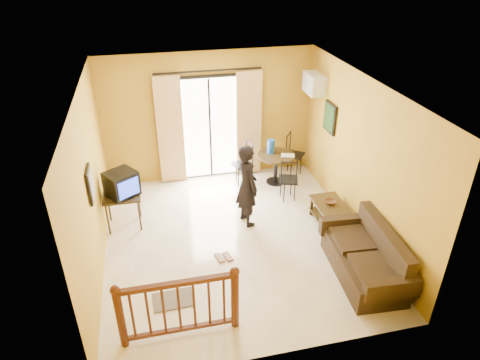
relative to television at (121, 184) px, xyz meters
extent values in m
plane|color=beige|center=(1.87, -0.90, -0.90)|extent=(5.00, 5.00, 0.00)
plane|color=white|center=(1.87, -0.90, 1.90)|extent=(5.00, 5.00, 0.00)
plane|color=#B78C23|center=(1.87, 1.60, 0.50)|extent=(4.50, 0.00, 4.50)
plane|color=#B78C23|center=(1.87, -3.40, 0.50)|extent=(4.50, 0.00, 4.50)
plane|color=#B78C23|center=(-0.38, -0.90, 0.50)|extent=(0.00, 5.00, 5.00)
plane|color=#B78C23|center=(4.12, -0.90, 0.50)|extent=(0.00, 5.00, 5.00)
cube|color=black|center=(1.87, 1.59, 0.25)|extent=(1.34, 0.03, 2.34)
cube|color=white|center=(1.87, 1.55, 0.25)|extent=(1.20, 0.04, 2.20)
cube|color=black|center=(1.87, 1.53, 0.25)|extent=(0.04, 0.02, 2.20)
cube|color=#F4F0B8|center=(1.02, 1.50, 0.30)|extent=(0.55, 0.08, 2.35)
cube|color=#F4F0B8|center=(2.72, 1.50, 0.30)|extent=(0.55, 0.08, 2.35)
cylinder|color=black|center=(1.87, 1.50, 1.52)|extent=(2.20, 0.04, 0.04)
cube|color=black|center=(-0.03, 0.00, -0.25)|extent=(0.67, 0.56, 0.04)
cylinder|color=black|center=(-0.31, -0.22, -0.57)|extent=(0.04, 0.04, 0.65)
cylinder|color=black|center=(0.25, -0.22, -0.57)|extent=(0.04, 0.04, 0.65)
cylinder|color=black|center=(-0.31, 0.23, -0.57)|extent=(0.04, 0.04, 0.65)
cylinder|color=black|center=(0.25, 0.23, -0.57)|extent=(0.04, 0.04, 0.65)
cube|color=black|center=(0.00, 0.00, 0.00)|extent=(0.68, 0.66, 0.46)
cube|color=blue|center=(0.13, -0.19, 0.00)|extent=(0.35, 0.24, 0.33)
cube|color=black|center=(-0.35, -1.10, 0.65)|extent=(0.04, 0.42, 0.52)
cube|color=#5B534E|center=(-0.33, -1.10, 0.65)|extent=(0.01, 0.34, 0.44)
cylinder|color=black|center=(3.19, 0.95, -0.24)|extent=(0.81, 0.81, 0.04)
cylinder|color=black|center=(3.19, 0.95, -0.57)|extent=(0.08, 0.08, 0.65)
cylinder|color=black|center=(3.19, 0.95, -0.88)|extent=(0.39, 0.39, 0.03)
cylinder|color=#134DB5|center=(3.10, 1.07, -0.07)|extent=(0.16, 0.16, 0.30)
cube|color=white|center=(3.42, 0.85, -0.21)|extent=(0.32, 0.26, 0.02)
cube|color=white|center=(3.97, 1.05, 1.25)|extent=(0.30, 0.60, 0.40)
cube|color=gray|center=(3.82, 1.05, 1.25)|extent=(0.02, 0.56, 0.36)
cube|color=black|center=(4.09, 0.40, 0.75)|extent=(0.04, 0.50, 0.60)
cube|color=black|center=(4.06, 0.40, 0.75)|extent=(0.01, 0.42, 0.52)
cube|color=black|center=(3.72, -0.87, -0.48)|extent=(0.54, 0.98, 0.04)
cube|color=black|center=(3.72, -0.87, -0.77)|extent=(0.50, 0.94, 0.03)
cube|color=black|center=(3.50, -1.31, -0.69)|extent=(0.05, 0.05, 0.41)
cube|color=black|center=(3.93, -1.31, -0.69)|extent=(0.05, 0.05, 0.41)
cube|color=black|center=(3.50, -0.44, -0.69)|extent=(0.05, 0.05, 0.41)
cube|color=black|center=(3.93, -0.44, -0.69)|extent=(0.05, 0.05, 0.41)
imported|color=brown|center=(3.72, -0.78, -0.43)|extent=(0.25, 0.25, 0.06)
cube|color=#2F2112|center=(3.67, -2.24, -0.69)|extent=(0.93, 1.69, 0.41)
cube|color=#2F2112|center=(3.98, -2.24, -0.33)|extent=(0.30, 1.65, 0.56)
cube|color=#2F2112|center=(3.67, -3.04, -0.47)|extent=(0.83, 0.22, 0.31)
cube|color=#2F2112|center=(3.67, -1.44, -0.47)|extent=(0.83, 0.22, 0.31)
cube|color=#2F2112|center=(3.62, -2.60, -0.46)|extent=(0.61, 0.70, 0.10)
cube|color=#2F2112|center=(3.62, -1.88, -0.46)|extent=(0.61, 0.70, 0.10)
imported|color=black|center=(2.21, -0.40, -0.10)|extent=(0.52, 0.66, 1.60)
cylinder|color=#471E0F|center=(-0.03, -2.80, -0.44)|extent=(0.11, 0.11, 0.92)
cylinder|color=#471E0F|center=(1.47, -2.80, -0.44)|extent=(0.11, 0.11, 0.92)
sphere|color=#471E0F|center=(-0.03, -2.80, 0.07)|extent=(0.13, 0.13, 0.13)
sphere|color=#471E0F|center=(1.47, -2.80, 0.07)|extent=(0.13, 0.13, 0.13)
cube|color=#471E0F|center=(0.72, -2.80, 0.02)|extent=(1.55, 0.08, 0.06)
cube|color=#471E0F|center=(0.72, -2.80, -0.80)|extent=(1.55, 0.06, 0.05)
cube|color=#5E544B|center=(0.67, -2.14, -0.89)|extent=(0.61, 0.42, 0.02)
cube|color=brown|center=(1.52, -1.35, -0.88)|extent=(0.16, 0.27, 0.03)
cube|color=brown|center=(1.66, -1.35, -0.88)|extent=(0.16, 0.27, 0.03)
camera|label=1|loc=(0.59, -6.93, 3.82)|focal=32.00mm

